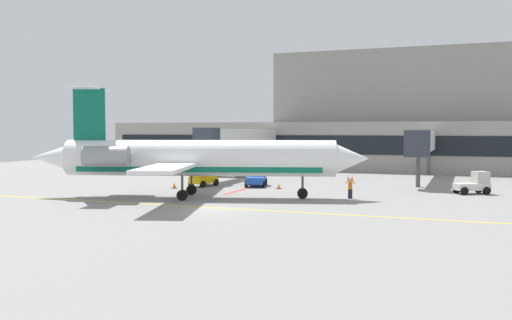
{
  "coord_description": "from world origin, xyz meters",
  "views": [
    {
      "loc": [
        17.37,
        -36.88,
        5.89
      ],
      "look_at": [
        -1.22,
        12.16,
        3.0
      ],
      "focal_mm": 39.25,
      "sensor_mm": 36.0,
      "label": 1
    }
  ],
  "objects": [
    {
      "name": "ground",
      "position": [
        -0.0,
        0.0,
        -0.05
      ],
      "size": [
        120.0,
        120.0,
        0.11
      ],
      "color": "gray"
    },
    {
      "name": "terminal_building",
      "position": [
        1.8,
        46.9,
        6.55
      ],
      "size": [
        70.14,
        13.03,
        17.49
      ],
      "color": "gray",
      "rests_on": "ground"
    },
    {
      "name": "jet_bridge_west",
      "position": [
        12.7,
        28.95,
        4.43
      ],
      "size": [
        2.4,
        20.61,
        5.8
      ],
      "color": "silver",
      "rests_on": "ground"
    },
    {
      "name": "jet_bridge_east",
      "position": [
        -9.34,
        27.88,
        4.69
      ],
      "size": [
        2.4,
        22.71,
        6.06
      ],
      "color": "silver",
      "rests_on": "ground"
    },
    {
      "name": "regional_jet",
      "position": [
        -4.61,
        6.0,
        3.4
      ],
      "size": [
        28.86,
        21.38,
        9.52
      ],
      "color": "white",
      "rests_on": "ground"
    },
    {
      "name": "baggage_tug",
      "position": [
        -3.13,
        17.34,
        1.02
      ],
      "size": [
        2.83,
        4.15,
        2.26
      ],
      "color": "#1E4CB2",
      "rests_on": "ground"
    },
    {
      "name": "pushback_tractor",
      "position": [
        -8.16,
        14.73,
        0.91
      ],
      "size": [
        2.37,
        3.38,
        2.0
      ],
      "color": "#E5B20C",
      "rests_on": "ground"
    },
    {
      "name": "belt_loader",
      "position": [
        18.03,
        17.66,
        0.91
      ],
      "size": [
        3.35,
        2.84,
        2.04
      ],
      "color": "silver",
      "rests_on": "ground"
    },
    {
      "name": "fuel_tank",
      "position": [
        -10.4,
        26.42,
        1.33
      ],
      "size": [
        7.41,
        2.38,
        2.36
      ],
      "color": "white",
      "rests_on": "ground"
    },
    {
      "name": "marshaller",
      "position": [
        8.11,
        10.13,
        0.95
      ],
      "size": [
        0.83,
        0.34,
        1.87
      ],
      "color": "#191E33",
      "rests_on": "ground"
    },
    {
      "name": "safety_cone_alpha",
      "position": [
        -9.93,
        12.11,
        0.25
      ],
      "size": [
        0.47,
        0.47,
        0.55
      ],
      "color": "orange",
      "rests_on": "ground"
    },
    {
      "name": "safety_cone_bravo",
      "position": [
        -0.01,
        15.29,
        0.25
      ],
      "size": [
        0.47,
        0.47,
        0.55
      ],
      "color": "orange",
      "rests_on": "ground"
    }
  ]
}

